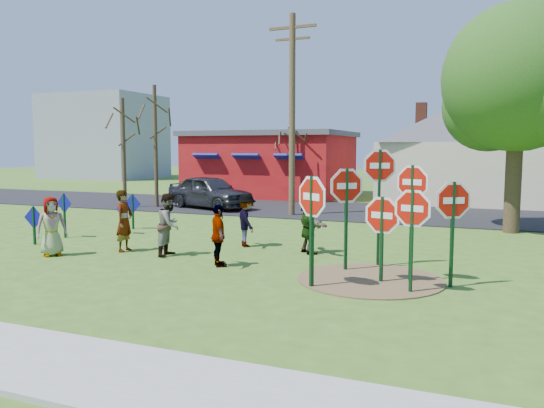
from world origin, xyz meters
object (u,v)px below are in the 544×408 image
Objects in this scene: stop_sign_a at (312,206)px; person_b at (124,221)px; stop_sign_b at (379,177)px; stop_sign_d at (453,208)px; suv at (210,192)px; stop_sign_c at (412,196)px; person_a at (51,226)px; utility_pole at (292,111)px; leafy_tree at (522,85)px.

person_b is at bearing -163.48° from stop_sign_a.
stop_sign_b is 2.36m from stop_sign_d.
stop_sign_a is at bearing -124.05° from suv.
stop_sign_c is 9.42m from person_a.
person_b is 10.54m from suv.
suv reaches higher than person_a.
person_b is (-7.91, 0.54, -1.01)m from stop_sign_c.
stop_sign_a is 0.82× the size of stop_sign_b.
utility_pole reaches higher than stop_sign_d.
stop_sign_c is at bearing -50.54° from person_a.
person_b is 10.04m from utility_pole.
suv is (-2.82, 10.16, -0.04)m from person_b.
leafy_tree reaches higher than stop_sign_b.
person_a is at bearing -155.93° from stop_sign_c.
leafy_tree is at bearing 98.51° from stop_sign_a.
stop_sign_d is 0.28× the size of utility_pole.
stop_sign_c is at bearing 140.45° from stop_sign_d.
utility_pole is (-6.24, 9.77, 2.57)m from stop_sign_c.
stop_sign_b reaches higher than stop_sign_d.
stop_sign_c is 9.14m from leafy_tree.
stop_sign_b is (0.90, 2.55, 0.49)m from stop_sign_a.
utility_pole is at bearing 98.62° from stop_sign_b.
person_b is at bearing 162.88° from stop_sign_b.
stop_sign_b reaches higher than person_a.
stop_sign_d reaches higher than person_b.
stop_sign_c is (1.84, 1.24, 0.18)m from stop_sign_a.
stop_sign_b is at bearing 145.48° from stop_sign_c.
person_b is at bearing -13.33° from person_a.
utility_pole is at bearing 144.66° from stop_sign_a.
person_a is (-8.39, -2.03, -1.39)m from stop_sign_b.
utility_pole is 1.09× the size of leafy_tree.
stop_sign_a reaches higher than person_b.
person_b reaches higher than person_a.
leafy_tree is (1.61, 8.36, 3.32)m from stop_sign_d.
suv is at bearing 168.30° from utility_pole.
stop_sign_c is at bearing -98.88° from person_b.
person_b is (1.42, 1.26, 0.06)m from person_a.
stop_sign_c is 11.88m from utility_pole.
stop_sign_d is 0.30× the size of leafy_tree.
person_a is 15.38m from leafy_tree.
person_b is 0.37× the size of suv.
person_b is at bearing -164.23° from stop_sign_c.
stop_sign_b reaches higher than suv.
person_b is (-6.97, -0.77, -1.33)m from stop_sign_b.
utility_pole is (-7.08, 9.90, 2.79)m from stop_sign_d.
stop_sign_d reaches higher than person_a.
stop_sign_d is at bearing 55.51° from stop_sign_a.
stop_sign_b is 1.65m from stop_sign_c.
suv is at bearing 105.66° from stop_sign_d.
person_a is 11.50m from suv.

